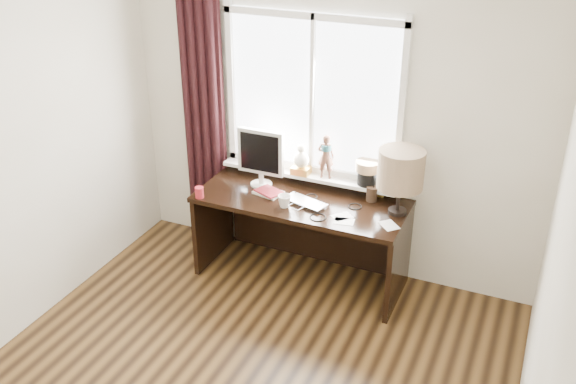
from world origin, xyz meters
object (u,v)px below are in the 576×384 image
at_px(laptop, 306,202).
at_px(red_cup, 199,192).
at_px(mug, 284,201).
at_px(table_lamp, 401,170).
at_px(monitor, 261,154).
at_px(desk, 305,220).

distance_m(laptop, red_cup, 0.86).
bearing_deg(mug, table_lamp, 17.12).
bearing_deg(mug, monitor, 140.35).
height_order(laptop, red_cup, red_cup).
bearing_deg(laptop, mug, -124.39).
bearing_deg(red_cup, monitor, 48.68).
bearing_deg(laptop, desk, 127.98).
distance_m(laptop, mug, 0.18).
height_order(laptop, mug, mug).
relative_size(red_cup, monitor, 0.18).
xyz_separation_m(laptop, mug, (-0.13, -0.11, 0.04)).
bearing_deg(monitor, mug, -39.65).
bearing_deg(red_cup, desk, 27.56).
xyz_separation_m(red_cup, table_lamp, (1.52, 0.38, 0.32)).
height_order(desk, table_lamp, table_lamp).
height_order(mug, red_cup, mug).
xyz_separation_m(laptop, monitor, (-0.47, 0.17, 0.26)).
bearing_deg(laptop, red_cup, -147.72).
relative_size(laptop, desk, 0.21).
distance_m(monitor, table_lamp, 1.17).
height_order(mug, table_lamp, table_lamp).
relative_size(laptop, red_cup, 3.95).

